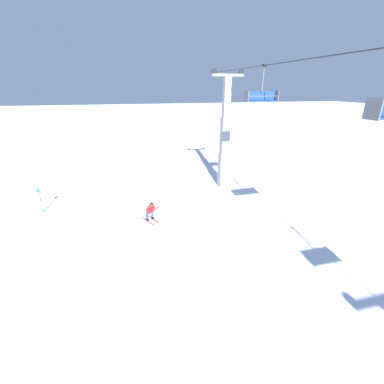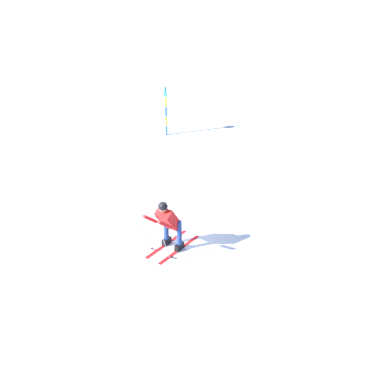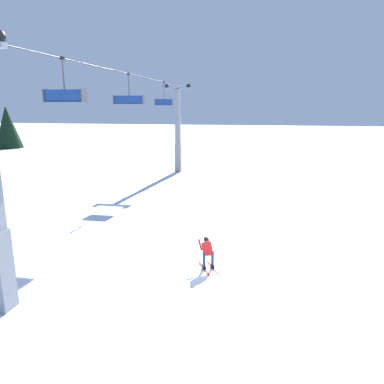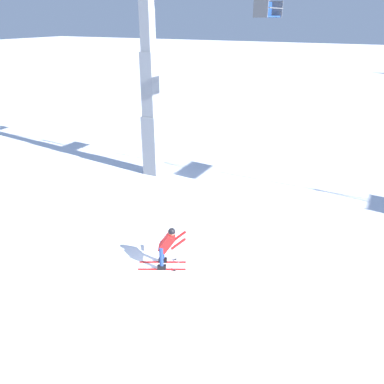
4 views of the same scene
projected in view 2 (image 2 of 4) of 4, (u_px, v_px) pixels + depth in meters
ground_plane at (166, 225)px, 13.47m from camera, size 260.00×260.00×0.00m
skier_carving_main at (168, 222)px, 12.00m from camera, size 1.73×1.28×1.59m
trail_marker_pole at (166, 110)px, 19.16m from camera, size 0.07×0.28×1.94m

